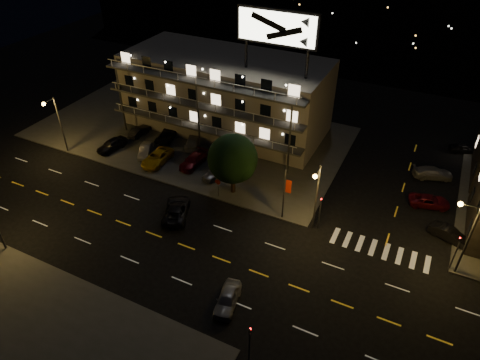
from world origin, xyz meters
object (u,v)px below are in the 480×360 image
at_px(lot_car_2, 157,158).
at_px(lot_car_7, 194,141).
at_px(side_car_0, 449,234).
at_px(lot_car_4, 216,172).
at_px(road_car_east, 228,299).
at_px(road_car_west, 176,210).
at_px(tree, 232,160).

xyz_separation_m(lot_car_2, lot_car_7, (2.02, 5.66, -0.01)).
bearing_deg(side_car_0, lot_car_7, 103.74).
xyz_separation_m(lot_car_4, lot_car_7, (-6.24, 5.10, 0.04)).
bearing_deg(road_car_east, lot_car_7, 116.85).
bearing_deg(side_car_0, road_car_west, 129.56).
bearing_deg(road_car_west, lot_car_2, -67.22).
bearing_deg(side_car_0, tree, 117.55).
bearing_deg(road_car_west, side_car_0, 175.52).
height_order(lot_car_4, lot_car_7, lot_car_7).
relative_size(tree, side_car_0, 1.84).
bearing_deg(lot_car_7, lot_car_4, 119.82).
xyz_separation_m(lot_car_4, side_car_0, (26.69, 1.03, -0.14)).
relative_size(lot_car_7, side_car_0, 1.19).
relative_size(road_car_east, road_car_west, 0.77).
height_order(tree, side_car_0, tree).
height_order(tree, lot_car_2, tree).
distance_m(lot_car_7, side_car_0, 33.17).
bearing_deg(side_car_0, lot_car_2, 113.39).
xyz_separation_m(tree, road_car_west, (-3.62, -6.42, -3.79)).
xyz_separation_m(side_car_0, road_car_east, (-16.50, -17.28, 0.05)).
bearing_deg(road_car_west, road_car_east, 119.29).
relative_size(lot_car_2, road_car_east, 1.22).
bearing_deg(road_car_east, lot_car_4, 111.36).
height_order(side_car_0, road_car_east, road_car_east).
xyz_separation_m(tree, lot_car_2, (-11.51, 1.19, -3.68)).
height_order(tree, lot_car_7, tree).
xyz_separation_m(tree, lot_car_4, (-3.25, 1.75, -3.74)).
relative_size(tree, road_car_west, 1.37).
distance_m(lot_car_4, road_car_west, 8.18).
xyz_separation_m(tree, lot_car_7, (-9.49, 6.85, -3.70)).
height_order(lot_car_2, road_car_west, lot_car_2).
xyz_separation_m(road_car_east, road_car_west, (-10.55, 8.08, 0.04)).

